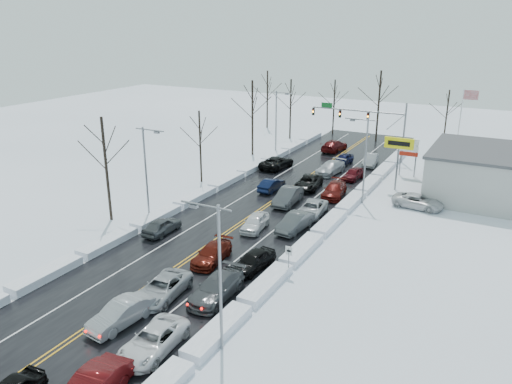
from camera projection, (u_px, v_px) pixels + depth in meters
The scene contains 44 objects.
ground at pixel (246, 220), 48.04m from camera, with size 160.00×160.00×0.00m, color white.
road_surface at pixel (255, 213), 49.70m from camera, with size 14.00×84.00×0.01m, color black.
snow_bank_left at pixel (193, 201), 53.09m from camera, with size 1.47×72.00×0.62m, color white.
snow_bank_right at pixel (327, 227), 46.31m from camera, with size 1.47×72.00×0.62m, color white.
traffic_signal_mast at pixel (367, 119), 68.05m from camera, with size 13.28×0.39×8.00m.
tires_plus_sign at pixel (399, 147), 55.06m from camera, with size 3.20×0.34×6.00m.
used_vehicles_sign at pixel (409, 150), 60.61m from camera, with size 2.20×0.22×4.65m.
speed_limit_sign at pixel (289, 255), 37.18m from camera, with size 0.55×0.09×2.35m.
flagpole at pixel (461, 121), 64.35m from camera, with size 1.87×1.20×10.00m.
streetlight_se at pixel (217, 267), 27.60m from camera, with size 3.20×0.25×9.00m.
streetlight_ne at pixel (364, 154), 50.94m from camera, with size 3.20×0.25×9.00m.
streetlight_sw at pixel (147, 166), 46.67m from camera, with size 3.20×0.25×9.00m.
streetlight_nw at pixel (277, 117), 70.01m from camera, with size 3.20×0.25×9.00m.
tree_left_b at pixel (104, 149), 45.89m from camera, with size 4.00×4.00×10.00m.
tree_left_c at pixel (200, 133), 57.45m from camera, with size 3.40×3.40×8.50m.
tree_left_d at pixel (252, 103), 68.98m from camera, with size 4.20×4.20×10.50m.
tree_left_e at pixel (291, 98), 79.03m from camera, with size 3.80×3.80×9.50m.
tree_far_a at pixel (267, 88), 87.13m from camera, with size 4.00×4.00×10.00m.
tree_far_b at pixel (334, 96), 82.84m from camera, with size 3.60×3.60×9.00m.
tree_far_c at pixel (380, 92), 77.15m from camera, with size 4.40×4.40×11.00m.
tree_far_d at pixel (448, 107), 74.51m from camera, with size 3.40×3.40×8.50m.
queued_car_1 at pixel (122, 324), 31.56m from camera, with size 1.62×4.64×1.53m, color #999CA1.
queued_car_2 at pixel (163, 297), 34.69m from camera, with size 2.36×5.13×1.42m, color #A6AAAF.
queued_car_3 at pixel (212, 261), 39.82m from camera, with size 1.91×4.69×1.36m, color #54130B.
queued_car_4 at pixel (255, 229), 45.90m from camera, with size 1.70×4.23×1.44m, color white.
queued_car_5 at pixel (288, 204), 52.31m from camera, with size 1.77×5.09×1.68m, color #3F4144.
queued_car_6 at pixel (308, 188), 57.13m from camera, with size 2.38×5.17×1.44m, color black.
queued_car_7 at pixel (330, 174), 62.62m from camera, with size 2.14×5.26×1.53m, color #AEB0B6.
queued_car_8 at pixel (343, 164), 66.57m from camera, with size 1.71×4.26×1.45m, color black.
queued_car_10 at pixel (154, 351), 29.04m from camera, with size 2.33×5.05×1.40m, color white.
queued_car_11 at pixel (217, 297), 34.62m from camera, with size 2.18×5.36×1.56m, color #46494C.
queued_car_12 at pixel (253, 269), 38.53m from camera, with size 1.75×4.36×1.48m, color black.
queued_car_13 at pixel (295, 230), 45.69m from camera, with size 1.66×4.77×1.57m, color #424547.
queued_car_14 at pixel (312, 215), 49.34m from camera, with size 2.25×4.88×1.36m, color #B0B3B8.
queued_car_15 at pixel (334, 196), 54.52m from camera, with size 2.09×5.13×1.49m, color #4E0D0A.
queued_car_16 at pixel (353, 179), 60.41m from camera, with size 1.63×4.05×1.38m, color #46090F.
queued_car_17 at pixel (370, 165), 66.17m from camera, with size 1.61×4.62×1.52m, color #93959A.
oncoming_car_0 at pixel (272, 191), 56.36m from camera, with size 1.46×4.18×1.38m, color black.
oncoming_car_1 at pixel (277, 168), 64.95m from camera, with size 2.58×5.59×1.55m, color black.
oncoming_car_2 at pixel (334, 151), 73.50m from camera, with size 2.28×5.61×1.63m, color #47090A.
oncoming_car_3 at pixel (162, 233), 45.11m from camera, with size 1.72×4.26×1.45m, color #45484B.
parked_car_0 at pixel (417, 208), 51.20m from camera, with size 2.36×5.11×1.42m, color silver.
parked_car_1 at pixel (456, 199), 53.72m from camera, with size 2.17×5.35×1.55m, color #470910.
parked_car_2 at pixel (444, 180), 60.16m from camera, with size 1.96×4.86×1.66m, color #3B3D40.
Camera 1 is at (21.89, -38.79, 18.22)m, focal length 35.00 mm.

